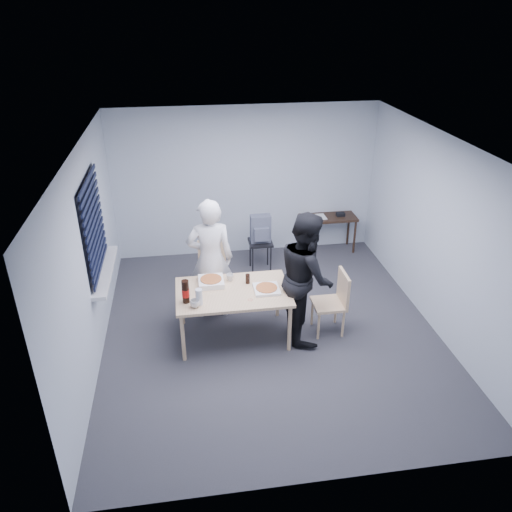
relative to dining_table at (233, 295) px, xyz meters
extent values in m
plane|color=#333338|center=(0.52, 0.08, -0.66)|extent=(5.00, 5.00, 0.00)
plane|color=white|center=(0.52, 0.08, 1.94)|extent=(5.00, 5.00, 0.00)
plane|color=silver|center=(0.52, 2.58, 0.64)|extent=(4.50, 0.00, 4.50)
plane|color=silver|center=(0.52, -2.42, 0.64)|extent=(4.50, 0.00, 4.50)
plane|color=silver|center=(-1.73, 0.08, 0.64)|extent=(0.00, 5.00, 5.00)
plane|color=silver|center=(2.77, 0.08, 0.64)|extent=(0.00, 5.00, 5.00)
plane|color=black|center=(-1.72, 0.48, 0.89)|extent=(0.00, 1.30, 1.30)
cube|color=black|center=(-1.69, 0.48, 0.89)|extent=(0.04, 1.30, 1.25)
cube|color=silver|center=(-1.64, 0.48, 0.23)|extent=(0.18, 1.42, 0.05)
cube|color=beige|center=(0.00, 0.00, 0.04)|extent=(1.47, 0.93, 0.04)
cylinder|color=beige|center=(-0.68, -0.41, -0.32)|extent=(0.05, 0.05, 0.68)
cylinder|color=beige|center=(-0.68, 0.41, -0.32)|extent=(0.05, 0.05, 0.68)
cylinder|color=beige|center=(0.68, -0.41, -0.32)|extent=(0.05, 0.05, 0.68)
cylinder|color=beige|center=(0.68, 0.41, -0.32)|extent=(0.05, 0.05, 0.68)
cube|color=beige|center=(-0.19, 1.03, -0.23)|extent=(0.42, 0.42, 0.04)
cube|color=beige|center=(-0.19, 1.22, 0.01)|extent=(0.42, 0.04, 0.44)
cylinder|color=beige|center=(-0.36, 0.86, -0.45)|extent=(0.03, 0.03, 0.41)
cylinder|color=beige|center=(-0.36, 1.20, -0.45)|extent=(0.03, 0.03, 0.41)
cylinder|color=beige|center=(-0.02, 0.86, -0.45)|extent=(0.03, 0.03, 0.41)
cylinder|color=beige|center=(-0.02, 1.20, -0.45)|extent=(0.03, 0.03, 0.41)
cube|color=beige|center=(1.28, -0.06, -0.23)|extent=(0.42, 0.42, 0.04)
cube|color=beige|center=(1.47, -0.06, 0.01)|extent=(0.04, 0.42, 0.44)
cylinder|color=beige|center=(1.11, -0.23, -0.45)|extent=(0.03, 0.03, 0.41)
cylinder|color=beige|center=(1.11, 0.11, -0.45)|extent=(0.03, 0.03, 0.41)
cylinder|color=beige|center=(1.45, -0.23, -0.45)|extent=(0.03, 0.03, 0.41)
cylinder|color=beige|center=(1.45, 0.11, -0.45)|extent=(0.03, 0.03, 0.41)
imported|color=silver|center=(-0.24, 0.60, 0.23)|extent=(0.65, 0.42, 1.77)
imported|color=black|center=(0.95, -0.06, 0.23)|extent=(0.47, 0.86, 1.77)
cube|color=#342015|center=(1.96, 2.36, -0.02)|extent=(0.99, 0.44, 0.04)
cylinder|color=#342015|center=(1.50, 2.18, -0.35)|extent=(0.04, 0.04, 0.62)
cylinder|color=#342015|center=(1.50, 2.54, -0.35)|extent=(0.04, 0.04, 0.62)
cylinder|color=#342015|center=(2.41, 2.18, -0.35)|extent=(0.04, 0.04, 0.62)
cylinder|color=#342015|center=(2.41, 2.54, -0.35)|extent=(0.04, 0.04, 0.62)
cube|color=black|center=(0.65, 1.81, -0.15)|extent=(0.38, 0.38, 0.04)
cylinder|color=black|center=(0.50, 1.66, -0.41)|extent=(0.04, 0.04, 0.49)
cylinder|color=black|center=(0.50, 1.96, -0.41)|extent=(0.04, 0.04, 0.49)
cylinder|color=black|center=(0.80, 1.66, -0.41)|extent=(0.04, 0.04, 0.49)
cylinder|color=black|center=(0.80, 1.96, -0.41)|extent=(0.04, 0.04, 0.49)
cube|color=slate|center=(0.65, 1.81, 0.10)|extent=(0.33, 0.18, 0.46)
cube|color=slate|center=(0.65, 1.69, 0.05)|extent=(0.24, 0.07, 0.22)
cube|color=white|center=(-0.27, 0.22, 0.08)|extent=(0.33, 0.33, 0.04)
cube|color=white|center=(-0.27, 0.22, 0.11)|extent=(0.33, 0.33, 0.04)
cylinder|color=#CC7F38|center=(-0.27, 0.22, 0.14)|extent=(0.28, 0.28, 0.01)
cube|color=white|center=(0.44, -0.05, 0.08)|extent=(0.33, 0.33, 0.03)
cylinder|color=#CC7F38|center=(0.44, -0.05, 0.10)|extent=(0.28, 0.28, 0.01)
imported|color=silver|center=(-0.50, -0.31, 0.11)|extent=(0.17, 0.17, 0.10)
imported|color=silver|center=(-0.01, 0.28, 0.11)|extent=(0.10, 0.10, 0.09)
cylinder|color=black|center=(0.22, 0.17, 0.13)|extent=(0.08, 0.08, 0.13)
cylinder|color=black|center=(-0.61, -0.18, 0.21)|extent=(0.09, 0.09, 0.31)
cylinder|color=red|center=(-0.61, -0.18, 0.19)|extent=(0.10, 0.10, 0.10)
cylinder|color=silver|center=(-0.45, -0.25, 0.17)|extent=(0.11, 0.11, 0.21)
torus|color=red|center=(0.19, -0.25, 0.06)|extent=(0.07, 0.07, 0.00)
cube|color=white|center=(1.81, 2.37, 0.01)|extent=(0.24, 0.31, 0.00)
cube|color=black|center=(2.18, 2.36, 0.03)|extent=(0.16, 0.12, 0.06)
camera|label=1|loc=(-0.53, -5.53, 3.42)|focal=35.00mm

